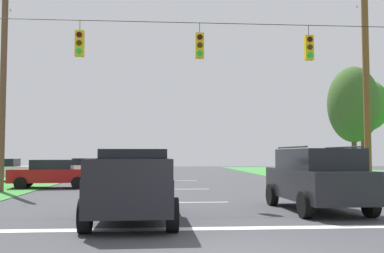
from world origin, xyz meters
TOP-DOWN VIEW (x-y plane):
  - stop_bar_stripe at (0.00, 3.29)m, footprint 14.11×0.45m
  - lane_dash_0 at (0.00, 9.29)m, footprint 2.50×0.15m
  - lane_dash_1 at (0.00, 15.74)m, footprint 2.50×0.15m
  - lane_dash_2 at (0.00, 23.30)m, footprint 2.50×0.15m
  - overhead_signal_span at (-0.07, 8.82)m, footprint 17.29×0.31m
  - pickup_truck at (-2.10, 4.79)m, footprint 2.33×5.42m
  - suv_black at (3.65, 6.43)m, footprint 2.34×4.86m
  - distant_car_crossing_white at (-6.62, 26.18)m, footprint 4.35×2.12m
  - distant_car_oncoming at (-7.10, 17.02)m, footprint 4.44×2.31m
  - distant_car_far_parked at (-11.84, 23.06)m, footprint 4.31×2.05m
  - utility_pole_mid_right at (9.13, 14.20)m, footprint 0.34×1.80m
  - utility_pole_near_left at (-8.92, 14.48)m, footprint 0.29×1.63m
  - tree_roadside_far_right at (10.42, 18.65)m, footprint 3.08×3.08m
  - tree_roadside_left at (13.26, 23.42)m, footprint 3.74×3.74m

SIDE VIEW (x-z plane):
  - stop_bar_stripe at x=0.00m, z-range 0.00..0.01m
  - lane_dash_0 at x=0.00m, z-range 0.00..0.01m
  - lane_dash_1 at x=0.00m, z-range 0.00..0.01m
  - lane_dash_2 at x=0.00m, z-range 0.00..0.01m
  - distant_car_crossing_white at x=-6.62m, z-range 0.03..1.55m
  - distant_car_oncoming at x=-7.10m, z-range 0.03..1.55m
  - distant_car_far_parked at x=-11.84m, z-range 0.03..1.55m
  - pickup_truck at x=-2.10m, z-range -0.01..1.94m
  - suv_black at x=3.65m, z-range 0.03..2.09m
  - overhead_signal_span at x=-0.07m, z-range 0.36..7.61m
  - tree_roadside_far_right at x=10.42m, z-range 1.25..8.41m
  - utility_pole_near_left at x=-8.92m, z-range -0.13..9.82m
  - tree_roadside_left at x=13.26m, z-range 1.67..8.91m
  - utility_pole_mid_right at x=9.13m, z-range -0.09..11.37m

